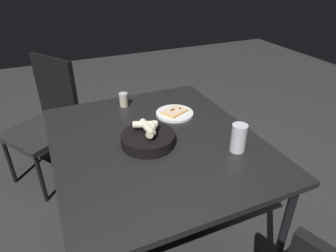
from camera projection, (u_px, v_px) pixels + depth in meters
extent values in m
plane|color=#2D2D2D|center=(158.00, 234.00, 1.90)|extent=(8.00, 8.00, 0.00)
cube|color=black|center=(155.00, 142.00, 1.55)|extent=(1.03, 1.19, 0.03)
cylinder|color=black|center=(185.00, 134.00, 2.31)|extent=(0.04, 0.04, 0.69)
cylinder|color=black|center=(65.00, 162.00, 1.99)|extent=(0.04, 0.04, 0.69)
cylinder|color=black|center=(283.00, 236.00, 1.46)|extent=(0.04, 0.04, 0.69)
cylinder|color=white|center=(175.00, 113.00, 1.78)|extent=(0.23, 0.23, 0.01)
cube|color=tan|center=(175.00, 112.00, 1.77)|extent=(0.17, 0.15, 0.01)
cube|color=beige|center=(175.00, 110.00, 1.77)|extent=(0.15, 0.14, 0.01)
sphere|color=brown|center=(171.00, 110.00, 1.76)|extent=(0.02, 0.02, 0.02)
sphere|color=brown|center=(180.00, 109.00, 1.78)|extent=(0.02, 0.02, 0.02)
sphere|color=brown|center=(174.00, 110.00, 1.77)|extent=(0.02, 0.02, 0.02)
cylinder|color=black|center=(148.00, 139.00, 1.49)|extent=(0.27, 0.27, 0.06)
cylinder|color=beige|center=(145.00, 124.00, 1.48)|extent=(0.13, 0.08, 0.04)
cylinder|color=beige|center=(147.00, 127.00, 1.45)|extent=(0.04, 0.13, 0.04)
cylinder|color=beige|center=(152.00, 129.00, 1.44)|extent=(0.09, 0.12, 0.04)
cylinder|color=#B21B14|center=(135.00, 141.00, 1.48)|extent=(0.06, 0.06, 0.03)
cylinder|color=silver|center=(239.00, 138.00, 1.42)|extent=(0.07, 0.07, 0.14)
cylinder|color=gold|center=(238.00, 144.00, 1.44)|extent=(0.07, 0.07, 0.06)
cylinder|color=#BFB299|center=(124.00, 101.00, 1.87)|extent=(0.05, 0.05, 0.07)
cylinder|color=maroon|center=(124.00, 103.00, 1.88)|extent=(0.05, 0.05, 0.04)
cylinder|color=#B7B7BC|center=(123.00, 94.00, 1.85)|extent=(0.06, 0.06, 0.01)
cube|color=black|center=(41.00, 133.00, 2.18)|extent=(0.61, 0.61, 0.04)
cube|color=black|center=(56.00, 90.00, 2.19)|extent=(0.26, 0.37, 0.50)
cylinder|color=black|center=(9.00, 161.00, 2.24)|extent=(0.03, 0.03, 0.40)
cylinder|color=black|center=(41.00, 179.00, 2.06)|extent=(0.03, 0.03, 0.40)
cylinder|color=black|center=(51.00, 139.00, 2.52)|extent=(0.03, 0.03, 0.40)
cylinder|color=black|center=(82.00, 153.00, 2.34)|extent=(0.03, 0.03, 0.40)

